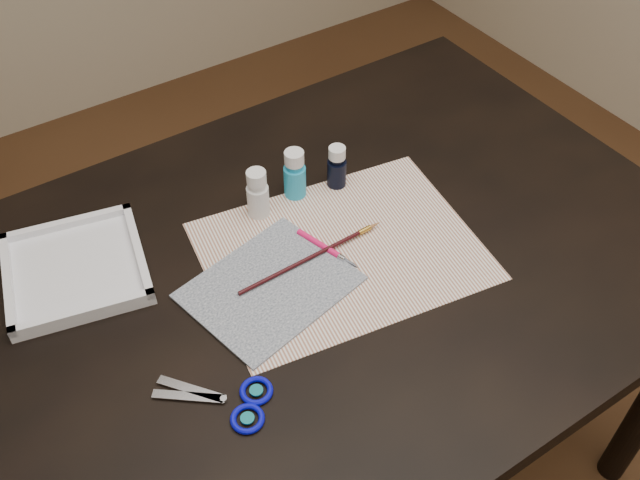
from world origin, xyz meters
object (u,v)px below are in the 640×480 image
scissors (211,401)px  canvas (270,287)px  paint_bottle_navy (337,167)px  paint_bottle_white (258,193)px  paper (341,251)px  paint_bottle_cyan (295,174)px  palette_tray (75,268)px

scissors → canvas: bearing=-103.8°
paint_bottle_navy → paint_bottle_white: bearing=175.9°
paper → paint_bottle_white: 0.18m
paint_bottle_cyan → scissors: bearing=-137.1°
canvas → palette_tray: size_ratio=1.14×
canvas → scissors: (-0.18, -0.14, 0.00)m
paper → canvas: 0.14m
paper → scissors: size_ratio=2.43×
canvas → paint_bottle_navy: (0.23, 0.15, 0.04)m
paint_bottle_navy → palette_tray: 0.49m
palette_tray → paint_bottle_cyan: bearing=-4.6°
paper → scissors: bearing=-156.1°
paint_bottle_cyan → palette_tray: (-0.41, 0.03, -0.04)m
paint_bottle_white → paint_bottle_cyan: (0.08, 0.01, 0.00)m
scissors → paint_bottle_navy: bearing=-106.5°
paper → paint_bottle_cyan: paint_bottle_cyan is taller
paint_bottle_navy → scissors: paint_bottle_navy is taller
scissors → palette_tray: bearing=-39.6°
canvas → paint_bottle_white: (0.07, 0.16, 0.04)m
paper → paint_bottle_cyan: (0.01, 0.17, 0.05)m
paper → paint_bottle_cyan: bearing=86.3°
canvas → paint_bottle_white: 0.18m
paint_bottle_white → scissors: paint_bottle_white is taller
canvas → palette_tray: (-0.25, 0.20, 0.01)m
canvas → paint_bottle_white: bearing=65.7°
paper → scissors: 0.35m
paper → paint_bottle_white: (-0.07, 0.16, 0.05)m
paint_bottle_navy → scissors: 0.50m
paint_bottle_white → palette_tray: paint_bottle_white is taller
palette_tray → paint_bottle_navy: bearing=-6.1°
paint_bottle_white → paint_bottle_cyan: bearing=5.4°
paint_bottle_white → paint_bottle_navy: 0.16m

